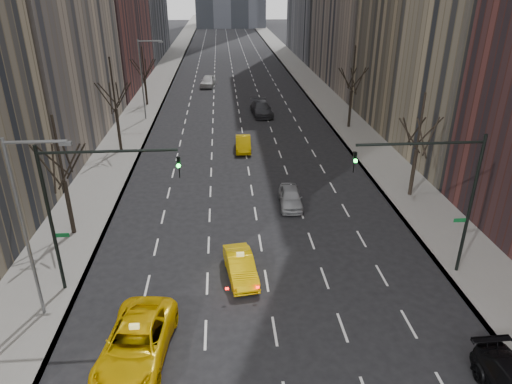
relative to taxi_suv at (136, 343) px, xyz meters
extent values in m
cube|color=slate|center=(-6.09, 63.21, -0.74)|extent=(4.50, 320.00, 0.15)
cube|color=slate|center=(18.41, 63.21, -0.74)|extent=(4.50, 320.00, 0.15)
cylinder|color=black|center=(-5.84, 11.21, 1.12)|extent=(0.28, 0.28, 3.57)
cylinder|color=black|center=(-5.84, 11.21, 5.03)|extent=(0.16, 0.16, 4.25)
cylinder|color=black|center=(-5.69, 12.05, 4.14)|extent=(0.42, 1.80, 2.52)
cylinder|color=black|center=(-5.03, 11.50, 4.14)|extent=(1.74, 0.72, 2.52)
cylinder|color=black|center=(-5.18, 10.65, 4.14)|extent=(1.46, 1.25, 2.52)
cylinder|color=black|center=(-5.99, 10.36, 4.14)|extent=(0.42, 1.80, 2.52)
cylinder|color=black|center=(-6.65, 10.91, 4.14)|extent=(1.74, 0.72, 2.52)
cylinder|color=black|center=(-6.50, 11.76, 4.14)|extent=(1.46, 1.25, 2.52)
cylinder|color=black|center=(-5.84, 27.21, 1.33)|extent=(0.28, 0.28, 3.99)
cylinder|color=black|center=(-5.84, 27.21, 5.70)|extent=(0.16, 0.16, 4.75)
cylinder|color=black|center=(-5.69, 28.05, 4.56)|extent=(0.42, 1.80, 2.52)
cylinder|color=black|center=(-5.03, 27.50, 4.56)|extent=(1.74, 0.72, 2.52)
cylinder|color=black|center=(-5.18, 26.65, 4.56)|extent=(1.46, 1.25, 2.52)
cylinder|color=black|center=(-5.99, 26.36, 4.56)|extent=(0.42, 1.80, 2.52)
cylinder|color=black|center=(-6.65, 26.91, 4.56)|extent=(1.74, 0.72, 2.52)
cylinder|color=black|center=(-6.50, 27.76, 4.56)|extent=(1.46, 1.25, 2.52)
cylinder|color=black|center=(-5.84, 45.21, 1.02)|extent=(0.28, 0.28, 3.36)
cylinder|color=black|center=(-5.84, 45.21, 4.70)|extent=(0.16, 0.16, 4.00)
cylinder|color=black|center=(-5.69, 46.05, 3.93)|extent=(0.42, 1.80, 2.52)
cylinder|color=black|center=(-5.03, 45.50, 3.93)|extent=(1.74, 0.72, 2.52)
cylinder|color=black|center=(-5.18, 44.65, 3.93)|extent=(1.46, 1.25, 2.52)
cylinder|color=black|center=(-5.99, 44.36, 3.93)|extent=(0.42, 1.80, 2.52)
cylinder|color=black|center=(-6.65, 44.91, 3.93)|extent=(1.74, 0.72, 2.52)
cylinder|color=black|center=(-6.50, 45.76, 3.93)|extent=(1.46, 1.25, 2.52)
cylinder|color=black|center=(18.16, 15.21, 1.12)|extent=(0.28, 0.28, 3.57)
cylinder|color=black|center=(18.16, 15.21, 5.03)|extent=(0.16, 0.16, 4.25)
cylinder|color=black|center=(18.31, 16.05, 4.14)|extent=(0.42, 1.80, 2.52)
cylinder|color=black|center=(18.97, 15.50, 4.14)|extent=(1.74, 0.72, 2.52)
cylinder|color=black|center=(18.82, 14.65, 4.14)|extent=(1.46, 1.25, 2.52)
cylinder|color=black|center=(18.01, 14.36, 4.14)|extent=(0.42, 1.80, 2.52)
cylinder|color=black|center=(17.35, 14.91, 4.14)|extent=(1.74, 0.72, 2.52)
cylinder|color=black|center=(17.50, 15.76, 4.14)|extent=(1.46, 1.25, 2.52)
cylinder|color=black|center=(18.16, 33.21, 1.33)|extent=(0.28, 0.28, 3.99)
cylinder|color=black|center=(18.16, 33.21, 5.70)|extent=(0.16, 0.16, 4.75)
cylinder|color=black|center=(18.31, 34.05, 4.56)|extent=(0.42, 1.80, 2.52)
cylinder|color=black|center=(18.97, 33.50, 4.56)|extent=(1.74, 0.72, 2.52)
cylinder|color=black|center=(18.82, 32.65, 4.56)|extent=(1.46, 1.25, 2.52)
cylinder|color=black|center=(18.01, 32.36, 4.56)|extent=(0.42, 1.80, 2.52)
cylinder|color=black|center=(17.35, 32.91, 4.56)|extent=(1.74, 0.72, 2.52)
cylinder|color=black|center=(17.50, 33.76, 4.56)|extent=(1.46, 1.25, 2.52)
cylinder|color=black|center=(-4.64, 5.21, 3.34)|extent=(0.18, 0.18, 8.00)
cylinder|color=black|center=(-1.39, 5.21, 6.94)|extent=(6.50, 0.14, 0.14)
imported|color=black|center=(1.86, 5.21, 6.04)|extent=(0.18, 0.22, 1.10)
sphere|color=#0CFF33|center=(1.86, 5.03, 6.19)|extent=(0.20, 0.20, 0.20)
cube|color=#0C5926|center=(-4.24, 5.21, 2.54)|extent=(0.70, 0.04, 0.22)
cylinder|color=black|center=(16.96, 5.21, 3.34)|extent=(0.18, 0.18, 8.00)
cylinder|color=black|center=(13.71, 5.21, 6.94)|extent=(6.50, 0.14, 0.14)
imported|color=black|center=(10.46, 5.21, 6.04)|extent=(0.18, 0.22, 1.10)
sphere|color=#0CFF33|center=(10.46, 5.03, 6.19)|extent=(0.20, 0.20, 0.20)
cube|color=#0C5926|center=(16.56, 5.21, 2.54)|extent=(0.70, 0.04, 0.22)
cylinder|color=slate|center=(-5.04, 3.21, 3.84)|extent=(0.16, 0.16, 9.00)
cylinder|color=slate|center=(-3.74, 3.21, 8.14)|extent=(2.60, 0.14, 0.14)
cube|color=slate|center=(-2.54, 3.21, 8.04)|extent=(0.50, 0.22, 0.15)
cylinder|color=slate|center=(-5.04, 38.21, 3.84)|extent=(0.16, 0.16, 9.00)
cylinder|color=slate|center=(-3.74, 38.21, 8.14)|extent=(2.60, 0.14, 0.14)
cube|color=slate|center=(-2.54, 38.21, 8.04)|extent=(0.50, 0.22, 0.15)
imported|color=#E3B204|center=(0.00, 0.00, 0.00)|extent=(3.33, 6.11, 1.63)
imported|color=#FEC705|center=(4.76, 5.71, -0.14)|extent=(1.96, 4.23, 1.34)
imported|color=#94969B|center=(8.79, 14.30, -0.13)|extent=(1.84, 4.10, 1.37)
imported|color=#DAAA04|center=(5.97, 26.62, -0.14)|extent=(1.55, 4.15, 1.35)
imported|color=#2C2C31|center=(8.86, 39.29, 0.00)|extent=(2.69, 5.78, 1.63)
imported|color=silver|center=(1.99, 56.60, 0.03)|extent=(2.60, 5.17, 1.69)
camera|label=1|loc=(4.01, -15.41, 14.18)|focal=32.00mm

